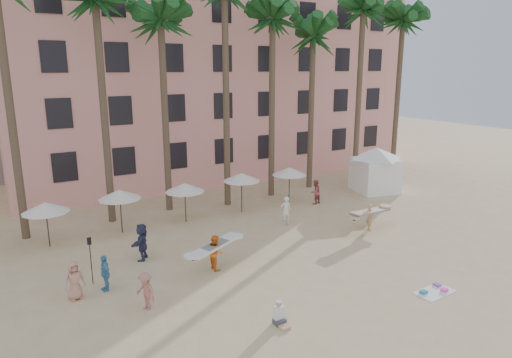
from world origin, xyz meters
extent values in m
plane|color=#D1B789|center=(0.00, 0.00, 0.00)|extent=(120.00, 120.00, 0.00)
cube|color=pink|center=(7.00, 26.00, 8.00)|extent=(35.00, 14.00, 16.00)
cylinder|color=brown|center=(-10.00, 14.50, 7.00)|extent=(0.44, 0.44, 14.00)
cylinder|color=brown|center=(-5.00, 15.00, 6.75)|extent=(0.44, 0.44, 13.50)
cylinder|color=brown|center=(-1.00, 15.50, 6.25)|extent=(0.44, 0.44, 12.50)
cylinder|color=brown|center=(3.00, 14.50, 7.25)|extent=(0.44, 0.44, 14.50)
cylinder|color=brown|center=(7.00, 15.00, 6.50)|extent=(0.44, 0.44, 13.00)
cylinder|color=brown|center=(11.00, 15.50, 6.00)|extent=(0.44, 0.44, 12.00)
cylinder|color=brown|center=(15.00, 14.50, 7.00)|extent=(0.44, 0.44, 14.00)
cylinder|color=brown|center=(20.00, 15.00, 6.75)|extent=(0.44, 0.44, 13.50)
cylinder|color=#332B23|center=(-9.00, 12.40, 1.20)|extent=(0.07, 0.07, 2.40)
cone|color=white|center=(-9.00, 12.40, 2.25)|extent=(2.50, 2.50, 0.55)
cylinder|color=#332B23|center=(-5.00, 12.60, 1.25)|extent=(0.07, 0.07, 2.50)
cone|color=white|center=(-5.00, 12.60, 2.35)|extent=(2.50, 2.50, 0.55)
cylinder|color=#332B23|center=(-1.00, 12.50, 1.20)|extent=(0.07, 0.07, 2.40)
cone|color=white|center=(-1.00, 12.50, 2.25)|extent=(2.50, 2.50, 0.55)
cylinder|color=#332B23|center=(3.00, 12.40, 1.30)|extent=(0.07, 0.07, 2.60)
cone|color=white|center=(3.00, 12.40, 2.45)|extent=(2.50, 2.50, 0.55)
cylinder|color=#332B23|center=(7.00, 12.60, 1.25)|extent=(0.07, 0.07, 2.50)
cone|color=white|center=(7.00, 12.60, 2.35)|extent=(2.50, 2.50, 0.55)
cube|color=white|center=(14.64, 11.82, 1.30)|extent=(3.60, 3.60, 2.60)
cone|color=white|center=(14.64, 11.82, 3.05)|extent=(5.40, 5.40, 0.90)
cube|color=white|center=(4.81, -1.79, 0.01)|extent=(1.85, 1.10, 0.02)
cube|color=teal|center=(4.30, -1.62, 0.07)|extent=(0.31, 0.27, 0.10)
cube|color=#FF46B3|center=(5.22, -1.97, 0.08)|extent=(0.29, 0.24, 0.12)
cube|color=purple|center=(5.39, -1.46, 0.06)|extent=(0.28, 0.31, 0.08)
imported|color=tan|center=(8.01, 5.49, 0.83)|extent=(0.67, 0.72, 1.66)
cube|color=#D4B384|center=(8.01, 5.49, 1.16)|extent=(3.28, 1.33, 0.38)
imported|color=orange|center=(-2.39, 5.25, 0.86)|extent=(0.66, 0.84, 1.72)
cube|color=white|center=(-2.39, 5.25, 1.20)|extent=(3.19, 1.88, 0.32)
imported|color=tan|center=(-8.79, 5.54, 0.85)|extent=(0.91, 0.68, 1.70)
imported|color=#2F3353|center=(-5.11, 8.13, 0.96)|extent=(1.48, 1.78, 1.91)
imported|color=#B36E5F|center=(-6.47, 3.18, 0.80)|extent=(0.94, 1.18, 1.60)
imported|color=white|center=(4.09, 8.74, 0.93)|extent=(0.75, 0.56, 1.86)
imported|color=#A24443|center=(8.48, 11.45, 0.87)|extent=(0.98, 0.84, 1.75)
imported|color=#4D90B4|center=(-7.50, 5.70, 0.82)|extent=(0.50, 1.00, 1.64)
cylinder|color=black|center=(-7.88, 6.64, 1.05)|extent=(0.04, 0.04, 2.10)
cube|color=black|center=(-7.88, 6.64, 2.05)|extent=(0.18, 0.03, 0.35)
cube|color=#3F3F4C|center=(-2.43, -0.48, 0.11)|extent=(0.42, 0.39, 0.22)
cube|color=tan|center=(-2.43, -0.80, 0.06)|extent=(0.37, 0.42, 0.11)
cube|color=white|center=(-2.43, -0.43, 0.46)|extent=(0.41, 0.24, 0.51)
sphere|color=tan|center=(-2.43, -0.43, 0.84)|extent=(0.22, 0.22, 0.22)
camera|label=1|loc=(-11.13, -13.46, 9.55)|focal=32.00mm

